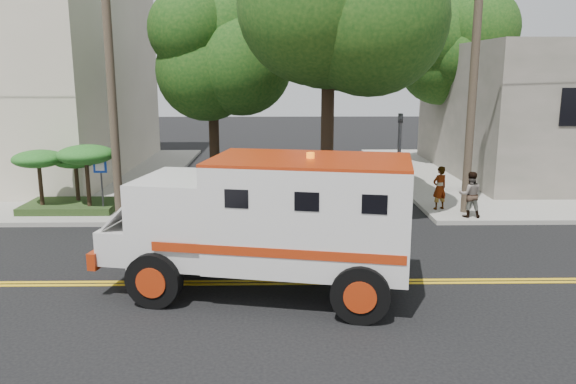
{
  "coord_description": "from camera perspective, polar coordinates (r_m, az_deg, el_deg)",
  "views": [
    {
      "loc": [
        -0.16,
        -12.63,
        4.94
      ],
      "look_at": [
        0.1,
        2.84,
        1.6
      ],
      "focal_mm": 35.0,
      "sensor_mm": 36.0,
      "label": 1
    }
  ],
  "objects": [
    {
      "name": "palm_planter",
      "position": [
        20.85,
        -21.38,
        2.25
      ],
      "size": [
        3.52,
        2.63,
        2.36
      ],
      "color": "#1E3314",
      "rests_on": "sidewalk_nw"
    },
    {
      "name": "pedestrian_a",
      "position": [
        20.44,
        15.14,
        0.41
      ],
      "size": [
        0.66,
        0.56,
        1.54
      ],
      "primitive_type": "imported",
      "rotation": [
        0.0,
        0.0,
        3.54
      ],
      "color": "gray",
      "rests_on": "sidewalk_ne"
    },
    {
      "name": "utility_pole_right",
      "position": [
        19.91,
        18.29,
        10.31
      ],
      "size": [
        0.28,
        0.28,
        9.0
      ],
      "primitive_type": "cylinder",
      "color": "#382D23",
      "rests_on": "ground"
    },
    {
      "name": "tree_right",
      "position": [
        29.82,
        17.14,
        13.88
      ],
      "size": [
        4.8,
        4.5,
        8.2
      ],
      "color": "black",
      "rests_on": "ground"
    },
    {
      "name": "accessibility_sign",
      "position": [
        20.07,
        -18.45,
        1.29
      ],
      "size": [
        0.45,
        0.1,
        2.02
      ],
      "color": "#3F3F42",
      "rests_on": "ground"
    },
    {
      "name": "armored_truck",
      "position": [
        12.46,
        -1.81,
        -2.54
      ],
      "size": [
        7.2,
        3.81,
        3.12
      ],
      "rotation": [
        0.0,
        0.0,
        -0.19
      ],
      "color": "beige",
      "rests_on": "ground"
    },
    {
      "name": "utility_pole_left",
      "position": [
        19.41,
        -17.52,
        10.33
      ],
      "size": [
        0.28,
        0.28,
        9.0
      ],
      "primitive_type": "cylinder",
      "color": "#382D23",
      "rests_on": "ground"
    },
    {
      "name": "sidewalk_ne",
      "position": [
        29.89,
        26.27,
        1.54
      ],
      "size": [
        17.0,
        17.0,
        0.15
      ],
      "primitive_type": "cube",
      "color": "gray",
      "rests_on": "ground"
    },
    {
      "name": "traffic_signal",
      "position": [
        18.85,
        11.21,
        3.67
      ],
      "size": [
        0.15,
        0.18,
        3.6
      ],
      "color": "#3F3F42",
      "rests_on": "ground"
    },
    {
      "name": "pedestrian_b",
      "position": [
        19.64,
        18.02,
        -0.24
      ],
      "size": [
        0.8,
        0.65,
        1.54
      ],
      "primitive_type": "imported",
      "rotation": [
        0.0,
        0.0,
        3.04
      ],
      "color": "gray",
      "rests_on": "sidewalk_ne"
    },
    {
      "name": "tree_left",
      "position": [
        24.56,
        -7.05,
        13.93
      ],
      "size": [
        4.48,
        4.2,
        7.7
      ],
      "color": "black",
      "rests_on": "ground"
    },
    {
      "name": "ground",
      "position": [
        13.56,
        -0.21,
        -9.18
      ],
      "size": [
        100.0,
        100.0,
        0.0
      ],
      "primitive_type": "plane",
      "color": "black",
      "rests_on": "ground"
    }
  ]
}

